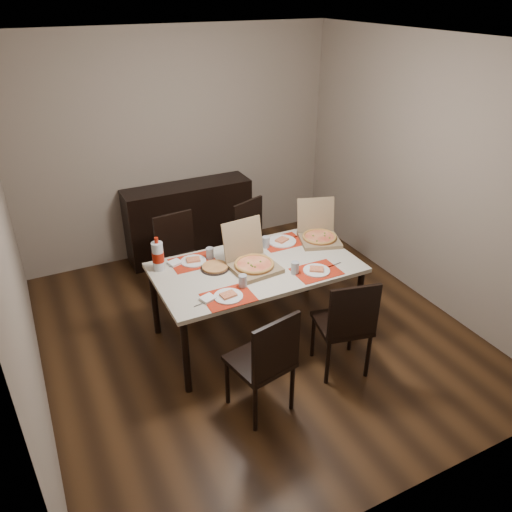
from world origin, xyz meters
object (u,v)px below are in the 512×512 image
object	(u,v)px
dip_bowl	(250,252)
soda_bottle	(158,256)
sideboard	(189,220)
chair_near_right	(346,323)
chair_far_left	(180,255)
pizza_box_center	(252,262)
chair_far_right	(256,239)
chair_near_left	(266,360)
dining_table	(256,272)

from	to	relation	value
dip_bowl	soda_bottle	size ratio (longest dim) A/B	0.41
sideboard	chair_near_right	xyz separation A→B (m)	(0.43, -2.62, 0.06)
sideboard	chair_far_left	size ratio (longest dim) A/B	1.61
chair_far_left	pizza_box_center	size ratio (longest dim) A/B	1.99
sideboard	chair_far_right	bearing A→B (deg)	-64.33
pizza_box_center	chair_near_right	bearing A→B (deg)	-58.91
pizza_box_center	chair_near_left	bearing A→B (deg)	-110.14
sideboard	chair_near_left	bearing A→B (deg)	-97.79
sideboard	dip_bowl	distance (m)	1.61
sideboard	dip_bowl	xyz separation A→B (m)	(0.06, -1.58, 0.32)
chair_far_right	pizza_box_center	distance (m)	1.07
chair_near_left	chair_far_left	bearing A→B (deg)	91.29
chair_near_left	soda_bottle	distance (m)	1.36
soda_bottle	pizza_box_center	bearing A→B (deg)	-24.58
chair_near_left	soda_bottle	xyz separation A→B (m)	(-0.41, 1.24, 0.37)
dip_bowl	dining_table	bearing A→B (deg)	-104.16
chair_near_right	chair_far_right	xyz separation A→B (m)	(0.01, 1.69, 0.00)
chair_near_left	chair_near_right	size ratio (longest dim) A/B	1.00
dining_table	pizza_box_center	bearing A→B (deg)	-161.32
dining_table	chair_near_left	size ratio (longest dim) A/B	1.94
sideboard	soda_bottle	xyz separation A→B (m)	(-0.79, -1.49, 0.43)
chair_far_right	soda_bottle	bearing A→B (deg)	-155.34
chair_far_left	chair_far_right	distance (m)	0.86
dip_bowl	soda_bottle	distance (m)	0.86
chair_far_left	soda_bottle	size ratio (longest dim) A/B	2.99
pizza_box_center	dip_bowl	xyz separation A→B (m)	(0.10, 0.25, -0.04)
dining_table	dip_bowl	bearing A→B (deg)	75.84
chair_far_right	soda_bottle	world-z (taller)	soda_bottle
sideboard	soda_bottle	world-z (taller)	soda_bottle
sideboard	dip_bowl	world-z (taller)	sideboard
chair_near_left	pizza_box_center	xyz separation A→B (m)	(0.33, 0.90, 0.30)
dining_table	chair_near_left	distance (m)	1.01
dip_bowl	chair_far_right	bearing A→B (deg)	59.71
chair_near_left	pizza_box_center	distance (m)	1.01
sideboard	chair_far_right	xyz separation A→B (m)	(0.44, -0.92, 0.06)
sideboard	soda_bottle	bearing A→B (deg)	-117.89
chair_near_left	pizza_box_center	world-z (taller)	pizza_box_center
chair_far_right	dip_bowl	bearing A→B (deg)	-120.29
chair_near_left	soda_bottle	bearing A→B (deg)	108.45
chair_far_right	soda_bottle	xyz separation A→B (m)	(-1.23, -0.57, 0.37)
dining_table	chair_near_left	bearing A→B (deg)	-112.27
chair_far_left	pizza_box_center	bearing A→B (deg)	-68.30
chair_near_right	pizza_box_center	size ratio (longest dim) A/B	1.99
chair_near_left	chair_far_right	world-z (taller)	same
pizza_box_center	soda_bottle	size ratio (longest dim) A/B	1.50
chair_near_right	chair_far_left	size ratio (longest dim) A/B	1.00
chair_near_left	chair_far_right	bearing A→B (deg)	65.67
chair_near_left	chair_far_left	size ratio (longest dim) A/B	1.00
chair_near_right	chair_far_left	xyz separation A→B (m)	(-0.85, 1.72, 0.00)
sideboard	chair_near_left	size ratio (longest dim) A/B	1.61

